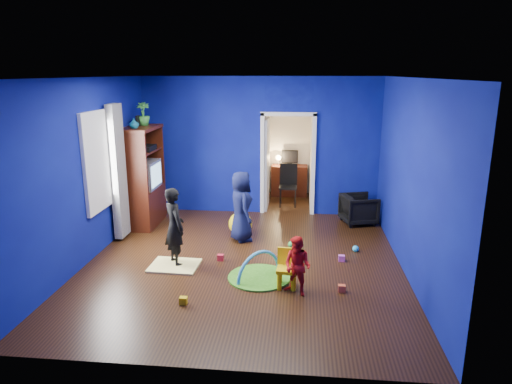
# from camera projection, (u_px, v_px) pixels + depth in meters

# --- Properties ---
(floor) EXTENTS (5.00, 5.50, 0.01)m
(floor) POSITION_uv_depth(u_px,v_px,m) (244.00, 262.00, 7.36)
(floor) COLOR black
(floor) RESTS_ON ground
(ceiling) EXTENTS (5.00, 5.50, 0.01)m
(ceiling) POSITION_uv_depth(u_px,v_px,m) (242.00, 78.00, 6.62)
(ceiling) COLOR white
(ceiling) RESTS_ON wall_back
(wall_back) EXTENTS (5.00, 0.02, 2.90)m
(wall_back) POSITION_uv_depth(u_px,v_px,m) (260.00, 147.00, 9.64)
(wall_back) COLOR navy
(wall_back) RESTS_ON floor
(wall_front) EXTENTS (5.00, 0.02, 2.90)m
(wall_front) POSITION_uv_depth(u_px,v_px,m) (206.00, 238.00, 4.35)
(wall_front) COLOR navy
(wall_front) RESTS_ON floor
(wall_left) EXTENTS (0.02, 5.50, 2.90)m
(wall_left) POSITION_uv_depth(u_px,v_px,m) (87.00, 171.00, 7.24)
(wall_left) COLOR navy
(wall_left) RESTS_ON floor
(wall_right) EXTENTS (0.02, 5.50, 2.90)m
(wall_right) POSITION_uv_depth(u_px,v_px,m) (410.00, 179.00, 6.75)
(wall_right) COLOR navy
(wall_right) RESTS_ON floor
(alcove) EXTENTS (1.00, 1.75, 2.50)m
(alcove) POSITION_uv_depth(u_px,v_px,m) (289.00, 150.00, 10.47)
(alcove) COLOR silver
(alcove) RESTS_ON floor
(armchair) EXTENTS (0.80, 0.79, 0.60)m
(armchair) POSITION_uv_depth(u_px,v_px,m) (359.00, 209.00, 9.20)
(armchair) COLOR black
(armchair) RESTS_ON floor
(child_black) EXTENTS (0.52, 0.55, 1.26)m
(child_black) POSITION_uv_depth(u_px,v_px,m) (175.00, 227.00, 7.15)
(child_black) COLOR black
(child_black) RESTS_ON floor
(child_navy) EXTENTS (0.62, 0.73, 1.28)m
(child_navy) POSITION_uv_depth(u_px,v_px,m) (241.00, 206.00, 8.19)
(child_navy) COLOR #0E1736
(child_navy) RESTS_ON floor
(toddler_red) EXTENTS (0.51, 0.47, 0.83)m
(toddler_red) POSITION_uv_depth(u_px,v_px,m) (297.00, 266.00, 6.21)
(toddler_red) COLOR red
(toddler_red) RESTS_ON floor
(vase) EXTENTS (0.22, 0.22, 0.19)m
(vase) POSITION_uv_depth(u_px,v_px,m) (134.00, 124.00, 8.43)
(vase) COLOR #0D606D
(vase) RESTS_ON tv_armoire
(potted_plant) EXTENTS (0.33, 0.33, 0.45)m
(potted_plant) POSITION_uv_depth(u_px,v_px,m) (143.00, 114.00, 8.90)
(potted_plant) COLOR green
(potted_plant) RESTS_ON tv_armoire
(tv_armoire) EXTENTS (0.58, 1.14, 1.96)m
(tv_armoire) POSITION_uv_depth(u_px,v_px,m) (143.00, 177.00, 9.00)
(tv_armoire) COLOR #3B1109
(tv_armoire) RESTS_ON floor
(crt_tv) EXTENTS (0.46, 0.70, 0.54)m
(crt_tv) POSITION_uv_depth(u_px,v_px,m) (145.00, 175.00, 8.98)
(crt_tv) COLOR silver
(crt_tv) RESTS_ON tv_armoire
(yellow_blanket) EXTENTS (0.77, 0.63, 0.03)m
(yellow_blanket) POSITION_uv_depth(u_px,v_px,m) (175.00, 266.00, 7.21)
(yellow_blanket) COLOR #F2E07A
(yellow_blanket) RESTS_ON floor
(hopper_ball) EXTENTS (0.44, 0.44, 0.44)m
(hopper_ball) POSITION_uv_depth(u_px,v_px,m) (240.00, 224.00, 8.54)
(hopper_ball) COLOR yellow
(hopper_ball) RESTS_ON floor
(kid_chair) EXTENTS (0.30, 0.30, 0.50)m
(kid_chair) POSITION_uv_depth(u_px,v_px,m) (287.00, 271.00, 6.46)
(kid_chair) COLOR yellow
(kid_chair) RESTS_ON floor
(play_mat) EXTENTS (0.93, 0.93, 0.02)m
(play_mat) POSITION_uv_depth(u_px,v_px,m) (259.00, 277.00, 6.80)
(play_mat) COLOR #379622
(play_mat) RESTS_ON floor
(toy_arch) EXTENTS (0.62, 0.63, 0.83)m
(toy_arch) POSITION_uv_depth(u_px,v_px,m) (259.00, 277.00, 6.80)
(toy_arch) COLOR #3F8CD8
(toy_arch) RESTS_ON floor
(window_left) EXTENTS (0.03, 0.95, 1.55)m
(window_left) POSITION_uv_depth(u_px,v_px,m) (97.00, 161.00, 7.55)
(window_left) COLOR white
(window_left) RESTS_ON wall_left
(curtain) EXTENTS (0.14, 0.42, 2.40)m
(curtain) POSITION_uv_depth(u_px,v_px,m) (118.00, 172.00, 8.14)
(curtain) COLOR slate
(curtain) RESTS_ON floor
(doorway) EXTENTS (1.16, 0.10, 2.10)m
(doorway) POSITION_uv_depth(u_px,v_px,m) (288.00, 166.00, 9.68)
(doorway) COLOR white
(doorway) RESTS_ON floor
(study_desk) EXTENTS (0.88, 0.44, 0.75)m
(study_desk) POSITION_uv_depth(u_px,v_px,m) (289.00, 180.00, 11.31)
(study_desk) COLOR #3D140A
(study_desk) RESTS_ON floor
(desk_monitor) EXTENTS (0.40, 0.05, 0.32)m
(desk_monitor) POSITION_uv_depth(u_px,v_px,m) (290.00, 157.00, 11.28)
(desk_monitor) COLOR black
(desk_monitor) RESTS_ON study_desk
(desk_lamp) EXTENTS (0.14, 0.14, 0.14)m
(desk_lamp) POSITION_uv_depth(u_px,v_px,m) (278.00, 158.00, 11.25)
(desk_lamp) COLOR #FFD88C
(desk_lamp) RESTS_ON study_desk
(folding_chair) EXTENTS (0.40, 0.40, 0.92)m
(folding_chair) POSITION_uv_depth(u_px,v_px,m) (288.00, 186.00, 10.36)
(folding_chair) COLOR black
(folding_chair) RESTS_ON floor
(book_shelf) EXTENTS (0.88, 0.24, 0.04)m
(book_shelf) POSITION_uv_depth(u_px,v_px,m) (291.00, 113.00, 10.99)
(book_shelf) COLOR white
(book_shelf) RESTS_ON study_desk
(toy_0) EXTENTS (0.10, 0.08, 0.10)m
(toy_0) POSITION_uv_depth(u_px,v_px,m) (342.00, 288.00, 6.37)
(toy_0) COLOR #F45728
(toy_0) RESTS_ON floor
(toy_1) EXTENTS (0.11, 0.11, 0.11)m
(toy_1) POSITION_uv_depth(u_px,v_px,m) (356.00, 248.00, 7.80)
(toy_1) COLOR #29B6EB
(toy_1) RESTS_ON floor
(toy_2) EXTENTS (0.10, 0.08, 0.10)m
(toy_2) POSITION_uv_depth(u_px,v_px,m) (183.00, 301.00, 6.03)
(toy_2) COLOR #DFB10B
(toy_2) RESTS_ON floor
(toy_3) EXTENTS (0.11, 0.11, 0.11)m
(toy_3) POSITION_uv_depth(u_px,v_px,m) (291.00, 244.00, 8.00)
(toy_3) COLOR green
(toy_3) RESTS_ON floor
(toy_4) EXTENTS (0.10, 0.08, 0.10)m
(toy_4) POSITION_uv_depth(u_px,v_px,m) (342.00, 258.00, 7.40)
(toy_4) COLOR #DC52BB
(toy_4) RESTS_ON floor
(toy_5) EXTENTS (0.10, 0.08, 0.10)m
(toy_5) POSITION_uv_depth(u_px,v_px,m) (221.00, 258.00, 7.43)
(toy_5) COLOR red
(toy_5) RESTS_ON floor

